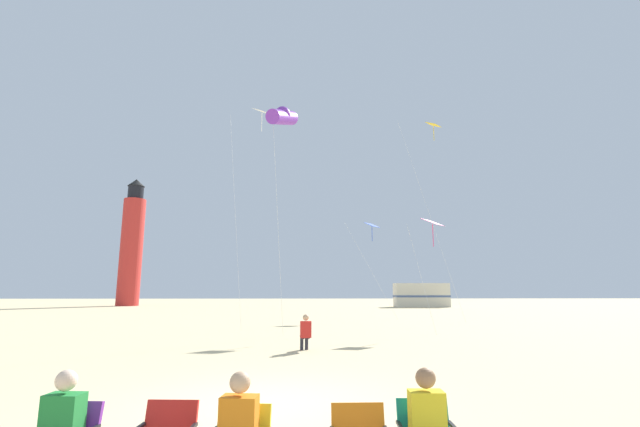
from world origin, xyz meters
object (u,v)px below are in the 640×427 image
at_px(kite_diamond_blue, 372,228).
at_px(kite_diamond_white, 260,121).
at_px(lighthouse_distant, 132,245).
at_px(kite_diamond_rainbow, 432,226).
at_px(kite_tube_violet, 283,117).
at_px(rv_van_cream, 421,295).
at_px(kite_diamond_gold, 433,134).
at_px(kite_flyer_standing, 305,331).

height_order(kite_diamond_blue, kite_diamond_white, kite_diamond_white).
bearing_deg(lighthouse_distant, kite_diamond_rainbow, -51.14).
relative_size(kite_tube_violet, rv_van_cream, 1.69).
bearing_deg(lighthouse_distant, kite_tube_violet, -59.56).
bearing_deg(kite_diamond_gold, kite_tube_violet, -137.14).
relative_size(kite_flyer_standing, kite_diamond_blue, 0.17).
bearing_deg(kite_diamond_rainbow, kite_diamond_gold, 71.24).
xyz_separation_m(kite_flyer_standing, kite_diamond_white, (-2.75, 8.98, 10.92)).
relative_size(kite_flyer_standing, kite_diamond_white, 0.09).
bearing_deg(kite_diamond_gold, kite_flyer_standing, -121.68).
xyz_separation_m(kite_diamond_gold, rv_van_cream, (4.74, 23.24, -11.59)).
xyz_separation_m(kite_flyer_standing, kite_diamond_rainbow, (6.13, 6.18, 4.44)).
height_order(kite_diamond_blue, rv_van_cream, kite_diamond_blue).
distance_m(kite_tube_violet, rv_van_cream, 36.97).
relative_size(kite_flyer_standing, rv_van_cream, 0.18).
bearing_deg(kite_flyer_standing, rv_van_cream, -118.76).
height_order(lighthouse_distant, rv_van_cream, lighthouse_distant).
bearing_deg(rv_van_cream, kite_diamond_white, -119.83).
distance_m(kite_diamond_gold, kite_diamond_white, 13.06).
bearing_deg(kite_tube_violet, kite_flyer_standing, -76.92).
bearing_deg(kite_diamond_blue, kite_tube_violet, -116.83).
bearing_deg(kite_tube_violet, kite_diamond_blue, 63.17).
distance_m(kite_diamond_white, kite_tube_violet, 4.39).
height_order(kite_flyer_standing, rv_van_cream, rv_van_cream).
bearing_deg(kite_flyer_standing, lighthouse_distant, -70.21).
relative_size(kite_diamond_gold, kite_diamond_white, 1.13).
xyz_separation_m(kite_diamond_gold, kite_diamond_blue, (-4.19, 2.37, -6.50)).
height_order(kite_diamond_gold, kite_diamond_white, kite_diamond_gold).
height_order(kite_diamond_blue, kite_diamond_rainbow, kite_diamond_blue).
bearing_deg(kite_diamond_rainbow, lighthouse_distant, 128.86).
xyz_separation_m(kite_diamond_white, lighthouse_distant, (-20.48, 33.63, -3.70)).
xyz_separation_m(kite_tube_violet, lighthouse_distant, (-22.04, 37.50, -2.34)).
bearing_deg(kite_diamond_rainbow, kite_diamond_white, 162.47).
bearing_deg(rv_van_cream, lighthouse_distant, 172.48).
height_order(kite_diamond_rainbow, kite_tube_violet, kite_tube_violet).
bearing_deg(kite_diamond_gold, rv_van_cream, 78.47).
xyz_separation_m(kite_diamond_blue, kite_diamond_white, (-7.53, -7.93, 5.06)).
distance_m(kite_flyer_standing, kite_tube_violet, 10.91).
distance_m(kite_diamond_white, lighthouse_distant, 39.55).
relative_size(kite_diamond_rainbow, rv_van_cream, 0.84).
height_order(kite_diamond_white, kite_tube_violet, kite_diamond_white).
xyz_separation_m(kite_diamond_white, rv_van_cream, (16.47, 28.80, -10.15)).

